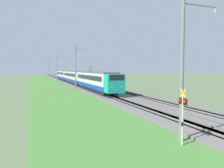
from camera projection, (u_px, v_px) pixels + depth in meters
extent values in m
cube|color=slate|center=(79.00, 86.00, 56.24)|extent=(240.00, 4.40, 0.30)
cube|color=slate|center=(95.00, 85.00, 57.75)|extent=(240.00, 4.40, 0.30)
cube|color=#4C4238|center=(79.00, 86.00, 56.24)|extent=(240.00, 1.57, 0.30)
cube|color=gray|center=(77.00, 85.00, 56.04)|extent=(240.00, 0.07, 0.15)
cube|color=gray|center=(81.00, 85.00, 56.41)|extent=(240.00, 0.07, 0.15)
cube|color=#4C4238|center=(95.00, 85.00, 57.75)|extent=(240.00, 1.57, 0.30)
cube|color=gray|center=(93.00, 85.00, 57.55)|extent=(240.00, 0.07, 0.15)
cube|color=gray|center=(97.00, 85.00, 57.92)|extent=(240.00, 0.07, 0.15)
cube|color=#4C8438|center=(58.00, 87.00, 54.41)|extent=(240.00, 12.97, 0.12)
cube|color=#19A88E|center=(114.00, 84.00, 32.13)|extent=(1.94, 2.69, 2.75)
cube|color=black|center=(115.00, 77.00, 31.79)|extent=(1.40, 2.24, 0.82)
sphere|color=#F2EAC6|center=(112.00, 87.00, 31.03)|extent=(0.20, 0.20, 0.20)
sphere|color=#F2EAC6|center=(122.00, 87.00, 31.57)|extent=(0.20, 0.20, 0.20)
cube|color=navy|center=(95.00, 85.00, 42.18)|extent=(19.41, 2.80, 0.77)
cube|color=silver|center=(95.00, 78.00, 42.09)|extent=(19.41, 2.80, 1.98)
cube|color=black|center=(95.00, 77.00, 42.08)|extent=(17.86, 2.82, 0.83)
cube|color=#515156|center=(95.00, 72.00, 42.01)|extent=(19.41, 2.58, 0.25)
cube|color=black|center=(95.00, 89.00, 42.23)|extent=(18.44, 2.38, 0.55)
cylinder|color=black|center=(105.00, 92.00, 34.64)|extent=(0.86, 0.12, 0.86)
cylinder|color=black|center=(111.00, 92.00, 35.01)|extent=(0.86, 0.12, 0.86)
cube|color=navy|center=(74.00, 80.00, 61.81)|extent=(21.36, 2.80, 0.77)
cube|color=silver|center=(74.00, 75.00, 61.71)|extent=(21.36, 2.80, 1.98)
cube|color=black|center=(74.00, 75.00, 61.70)|extent=(19.65, 2.82, 0.83)
cube|color=#515156|center=(74.00, 71.00, 61.64)|extent=(21.36, 2.58, 0.25)
cube|color=black|center=(74.00, 82.00, 61.85)|extent=(20.29, 2.38, 0.55)
cube|color=navy|center=(64.00, 77.00, 82.34)|extent=(21.36, 2.80, 0.77)
cube|color=silver|center=(64.00, 74.00, 82.25)|extent=(21.36, 2.80, 1.98)
cube|color=black|center=(63.00, 73.00, 82.24)|extent=(19.65, 2.82, 0.83)
cube|color=#515156|center=(63.00, 71.00, 82.17)|extent=(21.36, 2.58, 0.25)
cube|color=black|center=(64.00, 79.00, 82.39)|extent=(20.29, 2.38, 0.55)
cylinder|color=black|center=(90.00, 69.00, 44.63)|extent=(0.06, 0.33, 1.08)
cylinder|color=black|center=(92.00, 69.00, 44.75)|extent=(0.06, 0.33, 1.08)
cube|color=black|center=(108.00, 97.00, 34.89)|extent=(0.10, 0.10, 0.00)
cylinder|color=beige|center=(182.00, 121.00, 12.49)|extent=(0.11, 0.11, 3.02)
cylinder|color=black|center=(182.00, 124.00, 12.50)|extent=(0.12, 0.12, 0.25)
cube|color=black|center=(183.00, 101.00, 12.41)|extent=(0.70, 0.06, 0.36)
sphere|color=red|center=(184.00, 102.00, 12.18)|extent=(0.20, 0.20, 0.20)
sphere|color=red|center=(179.00, 101.00, 12.60)|extent=(0.20, 0.20, 0.20)
cube|color=yellow|center=(183.00, 93.00, 12.38)|extent=(0.49, 0.03, 0.49)
cube|color=yellow|center=(183.00, 93.00, 12.38)|extent=(0.49, 0.03, 0.49)
cylinder|color=slate|center=(182.00, 67.00, 12.94)|extent=(0.22, 0.22, 9.23)
cylinder|color=slate|center=(200.00, 5.00, 13.10)|extent=(0.08, 2.40, 0.08)
cylinder|color=#B2ADA8|center=(215.00, 11.00, 13.53)|extent=(0.10, 0.10, 0.30)
cylinder|color=slate|center=(76.00, 68.00, 43.80)|extent=(0.22, 0.22, 9.44)
cylinder|color=slate|center=(81.00, 49.00, 43.96)|extent=(0.08, 2.40, 0.08)
cylinder|color=#B2ADA8|center=(87.00, 50.00, 44.39)|extent=(0.10, 0.10, 0.30)
cylinder|color=slate|center=(57.00, 68.00, 74.67)|extent=(0.22, 0.22, 9.63)
cylinder|color=slate|center=(60.00, 57.00, 74.82)|extent=(0.08, 2.40, 0.08)
cylinder|color=#B2ADA8|center=(64.00, 57.00, 75.25)|extent=(0.10, 0.10, 0.30)
cylinder|color=slate|center=(49.00, 69.00, 105.55)|extent=(0.22, 0.22, 9.29)
cylinder|color=slate|center=(52.00, 61.00, 105.71)|extent=(0.08, 2.40, 0.08)
cylinder|color=#B2ADA8|center=(54.00, 61.00, 106.14)|extent=(0.10, 0.10, 0.30)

